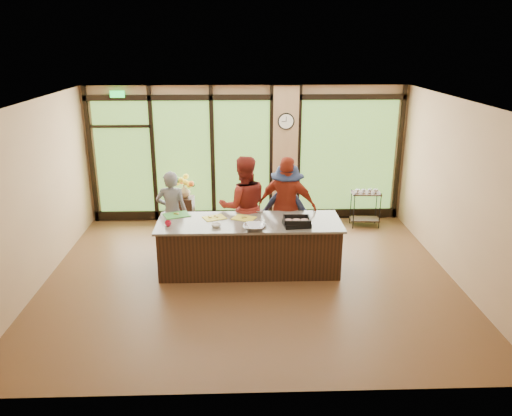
{
  "coord_description": "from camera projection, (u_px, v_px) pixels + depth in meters",
  "views": [
    {
      "loc": [
        -0.16,
        -7.83,
        3.93
      ],
      "look_at": [
        0.12,
        0.4,
        1.13
      ],
      "focal_mm": 35.0,
      "sensor_mm": 36.0,
      "label": 1
    }
  ],
  "objects": [
    {
      "name": "red_ramekin",
      "position": [
        168.0,
        224.0,
        8.44
      ],
      "size": [
        0.12,
        0.12,
        0.09
      ],
      "primitive_type": "imported",
      "rotation": [
        0.0,
        0.0,
        -0.13
      ],
      "color": "red",
      "rests_on": "countertop"
    },
    {
      "name": "cook_left",
      "position": [
        172.0,
        212.0,
        9.45
      ],
      "size": [
        0.6,
        0.41,
        1.62
      ],
      "primitive_type": "imported",
      "rotation": [
        0.0,
        0.0,
        3.1
      ],
      "color": "slate",
      "rests_on": "floor"
    },
    {
      "name": "island_base",
      "position": [
        249.0,
        247.0,
        8.82
      ],
      "size": [
        3.1,
        1.0,
        0.88
      ],
      "primitive_type": "cube",
      "color": "black",
      "rests_on": "floor"
    },
    {
      "name": "cutting_board_left",
      "position": [
        177.0,
        215.0,
        8.96
      ],
      "size": [
        0.54,
        0.48,
        0.01
      ],
      "primitive_type": "cube",
      "rotation": [
        0.0,
        0.0,
        0.39
      ],
      "color": "#388932",
      "rests_on": "countertop"
    },
    {
      "name": "cook_right",
      "position": [
        287.0,
        209.0,
        9.49
      ],
      "size": [
        1.27,
        0.99,
        1.73
      ],
      "primitive_type": "imported",
      "rotation": [
        0.0,
        0.0,
        2.78
      ],
      "color": "#1C243D",
      "rests_on": "floor"
    },
    {
      "name": "flower_stand",
      "position": [
        185.0,
        214.0,
        10.67
      ],
      "size": [
        0.4,
        0.4,
        0.75
      ],
      "primitive_type": "cube",
      "rotation": [
        0.0,
        0.0,
        -0.08
      ],
      "color": "black",
      "rests_on": "floor"
    },
    {
      "name": "left_wall",
      "position": [
        34.0,
        197.0,
        8.08
      ],
      "size": [
        0.0,
        6.0,
        6.0
      ],
      "primitive_type": "plane",
      "rotation": [
        1.57,
        0.0,
        1.57
      ],
      "color": "tan",
      "rests_on": "floor"
    },
    {
      "name": "cutting_board_center",
      "position": [
        214.0,
        218.0,
        8.82
      ],
      "size": [
        0.46,
        0.41,
        0.01
      ],
      "primitive_type": "cube",
      "rotation": [
        0.0,
        0.0,
        0.43
      ],
      "color": "gold",
      "rests_on": "countertop"
    },
    {
      "name": "ceiling",
      "position": [
        249.0,
        102.0,
        7.71
      ],
      "size": [
        7.0,
        7.0,
        0.0
      ],
      "primitive_type": "plane",
      "rotation": [
        3.14,
        0.0,
        0.0
      ],
      "color": "silver",
      "rests_on": "back_wall"
    },
    {
      "name": "flower_vase",
      "position": [
        184.0,
        191.0,
        10.51
      ],
      "size": [
        0.35,
        0.35,
        0.27
      ],
      "primitive_type": "imported",
      "rotation": [
        0.0,
        0.0,
        -0.41
      ],
      "color": "#8F774E",
      "rests_on": "flower_stand"
    },
    {
      "name": "bar_cart",
      "position": [
        365.0,
        204.0,
        10.88
      ],
      "size": [
        0.64,
        0.4,
        0.85
      ],
      "rotation": [
        0.0,
        0.0,
        -0.07
      ],
      "color": "black",
      "rests_on": "floor"
    },
    {
      "name": "cutting_board_right",
      "position": [
        244.0,
        218.0,
        8.8
      ],
      "size": [
        0.47,
        0.42,
        0.01
      ],
      "primitive_type": "cube",
      "rotation": [
        0.0,
        0.0,
        -0.42
      ],
      "color": "gold",
      "rests_on": "countertop"
    },
    {
      "name": "countertop",
      "position": [
        249.0,
        222.0,
        8.67
      ],
      "size": [
        3.2,
        1.1,
        0.04
      ],
      "primitive_type": "cube",
      "color": "slate",
      "rests_on": "island_base"
    },
    {
      "name": "prep_bowl_near",
      "position": [
        216.0,
        225.0,
        8.4
      ],
      "size": [
        0.17,
        0.17,
        0.05
      ],
      "primitive_type": "imported",
      "rotation": [
        0.0,
        0.0,
        0.05
      ],
      "color": "white",
      "rests_on": "countertop"
    },
    {
      "name": "window_wall",
      "position": [
        254.0,
        160.0,
        11.03
      ],
      "size": [
        6.9,
        0.12,
        3.0
      ],
      "color": "tan",
      "rests_on": "floor"
    },
    {
      "name": "floor",
      "position": [
        250.0,
        277.0,
        8.67
      ],
      "size": [
        7.0,
        7.0,
        0.0
      ],
      "primitive_type": "plane",
      "color": "brown",
      "rests_on": "ground"
    },
    {
      "name": "wall_clock",
      "position": [
        286.0,
        121.0,
        10.69
      ],
      "size": [
        0.36,
        0.04,
        0.36
      ],
      "color": "black",
      "rests_on": "window_wall"
    },
    {
      "name": "back_wall",
      "position": [
        247.0,
        155.0,
        11.03
      ],
      "size": [
        7.0,
        0.0,
        7.0
      ],
      "primitive_type": "plane",
      "rotation": [
        1.57,
        0.0,
        0.0
      ],
      "color": "tan",
      "rests_on": "floor"
    },
    {
      "name": "right_wall",
      "position": [
        459.0,
        192.0,
        8.3
      ],
      "size": [
        0.0,
        6.0,
        6.0
      ],
      "primitive_type": "plane",
      "rotation": [
        1.57,
        0.0,
        -1.57
      ],
      "color": "tan",
      "rests_on": "floor"
    },
    {
      "name": "roasting_pan",
      "position": [
        297.0,
        224.0,
        8.44
      ],
      "size": [
        0.48,
        0.39,
        0.08
      ],
      "primitive_type": "cube",
      "rotation": [
        0.0,
        0.0,
        0.12
      ],
      "color": "black",
      "rests_on": "countertop"
    },
    {
      "name": "prep_bowl_far",
      "position": [
        259.0,
        211.0,
        9.13
      ],
      "size": [
        0.15,
        0.15,
        0.04
      ],
      "primitive_type": "imported",
      "rotation": [
        0.0,
        0.0,
        0.0
      ],
      "color": "white",
      "rests_on": "countertop"
    },
    {
      "name": "prep_bowl_mid",
      "position": [
        263.0,
        226.0,
        8.41
      ],
      "size": [
        0.17,
        0.17,
        0.04
      ],
      "primitive_type": "imported",
      "rotation": [
        0.0,
        0.0,
        -0.3
      ],
      "color": "white",
      "rests_on": "countertop"
    },
    {
      "name": "cook_midleft",
      "position": [
        244.0,
        206.0,
        9.31
      ],
      "size": [
        1.02,
        0.85,
        1.92
      ],
      "primitive_type": "imported",
      "rotation": [
        0.0,
        0.0,
        3.28
      ],
      "color": "maroon",
      "rests_on": "floor"
    },
    {
      "name": "cook_midright",
      "position": [
        287.0,
        207.0,
        9.34
      ],
      "size": [
        1.2,
        0.82,
        1.9
      ],
      "primitive_type": "imported",
      "rotation": [
        0.0,
        0.0,
        2.79
      ],
      "color": "maroon",
      "rests_on": "floor"
    },
    {
      "name": "mixing_bowl",
      "position": [
        254.0,
        227.0,
        8.27
      ],
      "size": [
        0.38,
        0.38,
        0.09
      ],
      "primitive_type": "imported",
      "rotation": [
        0.0,
        0.0,
        -0.07
      ],
      "color": "silver",
      "rests_on": "countertop"
    }
  ]
}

